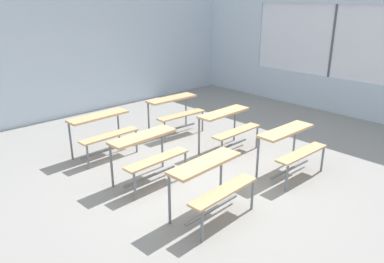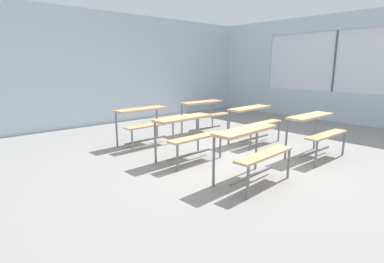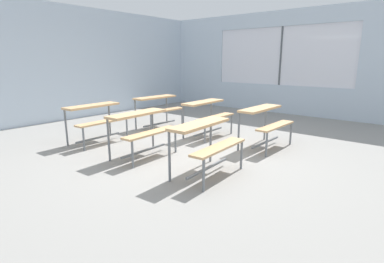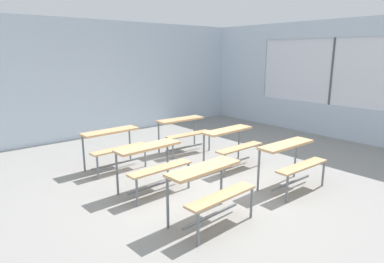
% 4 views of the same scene
% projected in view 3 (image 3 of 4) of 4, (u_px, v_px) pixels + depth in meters
% --- Properties ---
extents(ground, '(10.00, 9.00, 0.05)m').
position_uv_depth(ground, '(185.00, 154.00, 5.27)').
color(ground, gray).
extents(wall_back, '(10.00, 0.12, 3.00)m').
position_uv_depth(wall_back, '(52.00, 64.00, 7.70)').
color(wall_back, silver).
rests_on(wall_back, ground).
extents(wall_right, '(0.12, 9.00, 3.00)m').
position_uv_depth(wall_right, '(301.00, 65.00, 8.60)').
color(wall_right, silver).
rests_on(wall_right, ground).
extents(desk_bench_r0c0, '(1.13, 0.65, 0.74)m').
position_uv_depth(desk_bench_r0c0, '(206.00, 136.00, 4.16)').
color(desk_bench_r0c0, tan).
rests_on(desk_bench_r0c0, ground).
extents(desk_bench_r0c1, '(1.11, 0.61, 0.74)m').
position_uv_depth(desk_bench_r0c1, '(265.00, 118.00, 5.49)').
color(desk_bench_r0c1, tan).
rests_on(desk_bench_r0c1, ground).
extents(desk_bench_r1c0, '(1.12, 0.64, 0.74)m').
position_uv_depth(desk_bench_r1c0, '(142.00, 124.00, 4.97)').
color(desk_bench_r1c0, tan).
rests_on(desk_bench_r1c0, ground).
extents(desk_bench_r1c1, '(1.11, 0.61, 0.74)m').
position_uv_depth(desk_bench_r1c1, '(207.00, 110.00, 6.31)').
color(desk_bench_r1c1, tan).
rests_on(desk_bench_r1c1, ground).
extents(desk_bench_r2c0, '(1.12, 0.63, 0.74)m').
position_uv_depth(desk_bench_r2c0, '(96.00, 114.00, 5.83)').
color(desk_bench_r2c0, tan).
rests_on(desk_bench_r2c0, ground).
extents(desk_bench_r2c1, '(1.12, 0.64, 0.74)m').
position_uv_depth(desk_bench_r2c1, '(158.00, 104.00, 7.14)').
color(desk_bench_r2c1, tan).
rests_on(desk_bench_r2c1, ground).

